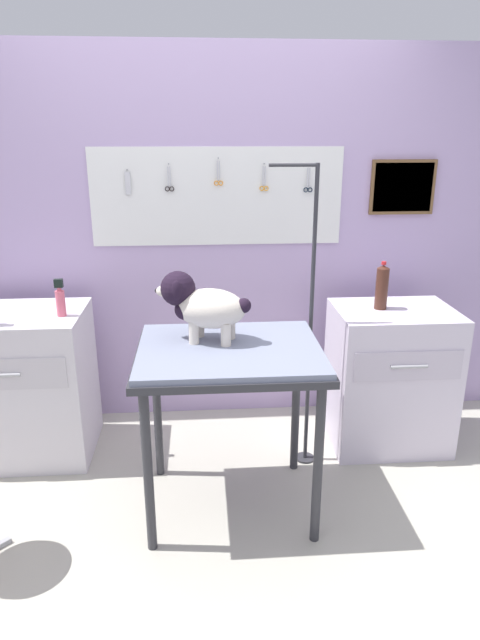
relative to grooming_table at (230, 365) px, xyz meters
name	(u,v)px	position (x,y,z in m)	size (l,w,h in m)	color
ground	(214,540)	(-0.10, -0.24, -0.79)	(4.40, 4.00, 0.04)	#B1AD9F
rear_wall_panel	(206,242)	(-0.09, 1.04, 0.39)	(4.00, 0.09, 2.30)	#B49BC9
grooming_table	(230,365)	(0.00, 0.00, 0.00)	(0.87, 0.70, 0.86)	#2D2D33
grooming_arm	(309,334)	(0.45, 0.37, 0.01)	(0.30, 0.11, 1.67)	#2D2D33
dog	(201,305)	(-0.13, 0.10, 0.27)	(0.45, 0.29, 0.33)	beige
counter_left	(19,384)	(-1.19, 0.59, -0.34)	(0.80, 0.58, 0.86)	silver
cabinet_right	(389,377)	(0.98, 0.55, -0.35)	(0.68, 0.54, 0.85)	silver
pump_bottle_white	(60,300)	(-0.88, 0.52, 0.18)	(0.05, 0.05, 0.21)	#D55A6F
soda_bottle	(382,287)	(0.90, 0.57, 0.20)	(0.07, 0.07, 0.28)	#44241A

